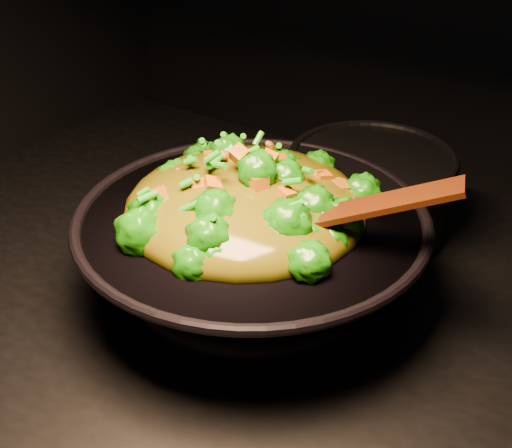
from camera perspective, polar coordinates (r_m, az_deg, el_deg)
The scene contains 4 objects.
wok at distance 0.95m, azimuth -0.33°, elevation -2.71°, with size 0.44×0.44×0.12m, color black, non-canonical shape.
stir_fry at distance 0.90m, azimuth -0.88°, elevation 3.91°, with size 0.31×0.31×0.11m, color #197108, non-canonical shape.
spatula at distance 0.84m, azimuth 7.06°, elevation 0.97°, with size 0.28×0.04×0.01m, color #3B1505.
back_pot at distance 1.10m, azimuth 9.07°, elevation 2.44°, with size 0.24×0.24×0.14m, color black.
Camera 1 is at (0.46, -0.66, 1.50)m, focal length 50.00 mm.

